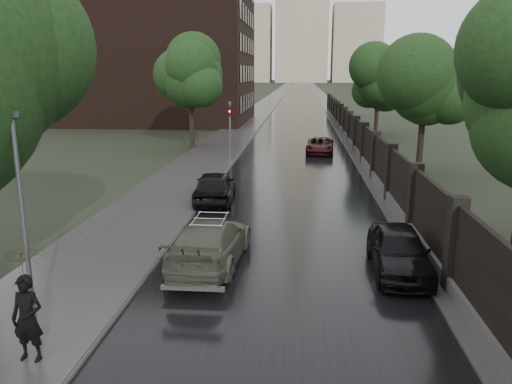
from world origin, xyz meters
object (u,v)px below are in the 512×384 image
traffic_light (230,126)px  tree_left_far (190,81)px  tree_right_c (378,82)px  car_right_near (399,250)px  tree_right_b (425,89)px  volga_sedan (210,242)px  lamp_post (24,227)px  hatchback_left (215,187)px  car_right_far (320,146)px  pedestrian_umbrella (22,273)px

traffic_light → tree_left_far: bearing=126.5°
tree_right_c → car_right_near: size_ratio=1.74×
traffic_light → car_right_near: traffic_light is taller
tree_right_b → volga_sedan: (-9.85, -15.51, -4.24)m
lamp_post → hatchback_left: bearing=81.3°
hatchback_left → lamp_post: bearing=77.9°
tree_right_c → car_right_far: (-5.64, -11.18, -4.36)m
car_right_far → pedestrian_umbrella: size_ratio=1.50×
tree_left_far → traffic_light: bearing=-53.5°
lamp_post → car_right_near: 10.21m
tree_right_b → lamp_post: size_ratio=1.37×
traffic_light → volga_sedan: 18.69m
volga_sedan → hatchback_left: size_ratio=1.13×
tree_left_far → tree_right_b: (15.50, -8.00, -0.29)m
pedestrian_umbrella → car_right_far: bearing=79.3°
tree_right_b → tree_right_c: size_ratio=1.00×
car_right_near → pedestrian_umbrella: size_ratio=1.42×
tree_right_c → traffic_light: size_ratio=1.75×
tree_left_far → car_right_near: (11.40, -23.71, -4.55)m
lamp_post → traffic_light: (1.10, 23.49, -0.27)m
traffic_light → hatchback_left: 11.14m
pedestrian_umbrella → traffic_light: bearing=91.3°
tree_right_c → lamp_post: (-12.90, -38.50, -2.28)m
lamp_post → car_right_near: lamp_post is taller
car_right_far → tree_left_far: bearing=176.8°
tree_right_c → car_right_near: (-4.10, -33.71, -4.26)m
hatchback_left → car_right_near: 10.34m
tree_left_far → car_right_near: 26.70m
car_right_far → pedestrian_umbrella: pedestrian_umbrella is taller
pedestrian_umbrella → tree_right_b: bearing=62.7°
lamp_post → traffic_light: lamp_post is taller
tree_right_b → traffic_light: size_ratio=1.75×
tree_right_c → volga_sedan: 35.19m
volga_sedan → pedestrian_umbrella: 6.62m
traffic_light → lamp_post: bearing=-92.7°
hatchback_left → pedestrian_umbrella: size_ratio=1.53×
traffic_light → volga_sedan: size_ratio=0.82×
tree_right_b → hatchback_left: 14.22m
tree_left_far → volga_sedan: 24.60m
car_right_near → pedestrian_umbrella: bearing=-144.8°
tree_left_far → volga_sedan: (5.65, -23.51, -4.53)m
tree_left_far → car_right_near: tree_left_far is taller
tree_left_far → car_right_near: bearing=-64.3°
car_right_near → hatchback_left: bearing=132.6°
tree_left_far → tree_right_b: bearing=-27.3°
pedestrian_umbrella → volga_sedan: bearing=68.9°
lamp_post → tree_right_c: bearing=71.5°
car_right_near → volga_sedan: bearing=178.9°
hatchback_left → car_right_near: bearing=128.3°
car_right_near → car_right_far: 22.58m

